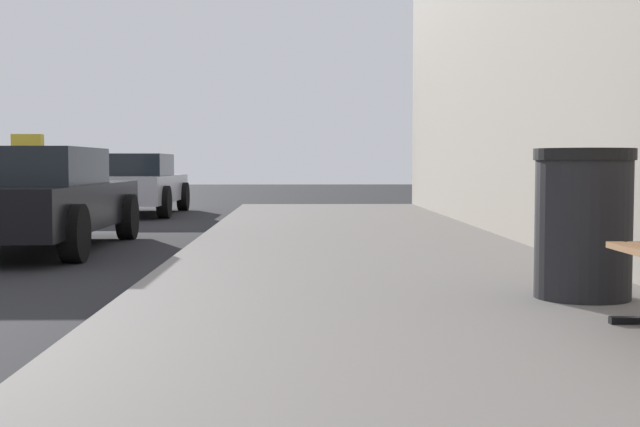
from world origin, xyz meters
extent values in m
cube|color=gray|center=(4.00, 0.00, 0.07)|extent=(4.00, 32.00, 0.15)
cylinder|color=black|center=(5.21, 2.42, 0.62)|extent=(0.65, 0.65, 0.95)
cylinder|color=black|center=(5.21, 2.42, 1.14)|extent=(0.68, 0.68, 0.08)
cube|color=black|center=(-0.03, 7.33, 0.54)|extent=(1.72, 4.51, 0.55)
cube|color=black|center=(-0.03, 7.11, 1.04)|extent=(1.52, 2.03, 0.45)
cube|color=yellow|center=(-0.03, 7.11, 1.35)|extent=(0.36, 0.14, 0.16)
cylinder|color=black|center=(-0.89, 8.77, 0.32)|extent=(0.22, 0.64, 0.64)
cylinder|color=black|center=(0.83, 8.77, 0.32)|extent=(0.22, 0.64, 0.64)
cylinder|color=black|center=(0.83, 5.89, 0.32)|extent=(0.22, 0.64, 0.64)
cube|color=#B7B7BF|center=(-0.28, 14.73, 0.54)|extent=(1.84, 4.32, 0.55)
cube|color=black|center=(-0.28, 14.52, 1.04)|extent=(1.62, 1.95, 0.45)
cylinder|color=black|center=(-1.20, 16.12, 0.32)|extent=(0.22, 0.64, 0.64)
cylinder|color=black|center=(0.64, 16.12, 0.32)|extent=(0.22, 0.64, 0.64)
cylinder|color=black|center=(-1.20, 13.35, 0.32)|extent=(0.22, 0.64, 0.64)
cylinder|color=black|center=(0.64, 13.35, 0.32)|extent=(0.22, 0.64, 0.64)
camera|label=1|loc=(3.26, -3.39, 1.08)|focal=48.04mm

